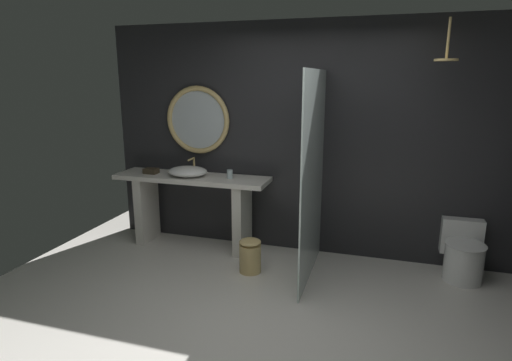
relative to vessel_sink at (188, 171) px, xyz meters
The scene contains 11 objects.
ground_plane 2.27m from the vessel_sink, 48.95° to the right, with size 5.76×5.76×0.00m, color silver.
back_wall_panel 1.45m from the vessel_sink, 13.92° to the left, with size 4.80×0.10×2.60m, color #232326.
vanity_counter 0.35m from the vessel_sink, 39.62° to the left, with size 1.84×0.48×0.87m.
vessel_sink is the anchor object (origin of this frame).
tumbler_cup 0.51m from the vessel_sink, ahead, with size 0.07×0.07×0.10m, color silver.
tissue_box 0.49m from the vessel_sink, behind, with size 0.16×0.13×0.06m, color #3D3323.
round_wall_mirror 0.63m from the vessel_sink, 82.62° to the left, with size 0.80×0.06×0.80m.
shower_glass_panel 1.56m from the vessel_sink, 12.30° to the right, with size 0.02×1.24×2.07m, color silver.
rain_shower_head 2.93m from the vessel_sink, ahead, with size 0.21×0.21×0.37m.
toilet 3.09m from the vessel_sink, ahead, with size 0.40×0.55×0.57m.
waste_bin 1.26m from the vessel_sink, 26.80° to the right, with size 0.23×0.23×0.37m.
Camera 1 is at (0.80, -2.78, 1.99)m, focal length 29.48 mm.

